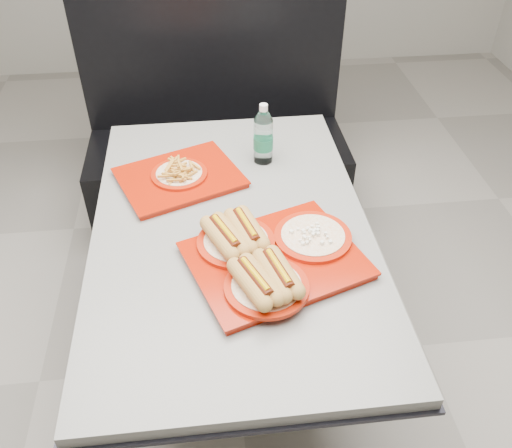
{
  "coord_description": "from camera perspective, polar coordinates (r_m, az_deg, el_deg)",
  "views": [
    {
      "loc": [
        -0.07,
        -1.36,
        1.89
      ],
      "look_at": [
        0.07,
        -0.1,
        0.83
      ],
      "focal_mm": 38.0,
      "sensor_mm": 36.0,
      "label": 1
    }
  ],
  "objects": [
    {
      "name": "tray_far",
      "position": [
        1.98,
        -8.07,
        5.11
      ],
      "size": [
        0.51,
        0.45,
        0.08
      ],
      "rotation": [
        0.0,
        0.0,
        0.38
      ],
      "color": "#9C1604",
      "rests_on": "diner_table"
    },
    {
      "name": "tray_near",
      "position": [
        1.61,
        1.33,
        -3.36
      ],
      "size": [
        0.59,
        0.53,
        0.11
      ],
      "rotation": [
        0.0,
        0.0,
        0.34
      ],
      "color": "#9C1604",
      "rests_on": "diner_table"
    },
    {
      "name": "ground",
      "position": [
        2.33,
        -2.06,
        -14.4
      ],
      "size": [
        6.0,
        6.0,
        0.0
      ],
      "primitive_type": "plane",
      "color": "gray",
      "rests_on": "ground"
    },
    {
      "name": "booth_bench",
      "position": [
        2.87,
        -4.11,
        8.53
      ],
      "size": [
        1.3,
        0.57,
        1.35
      ],
      "color": "black",
      "rests_on": "ground"
    },
    {
      "name": "water_bottle",
      "position": [
        2.03,
        0.77,
        9.13
      ],
      "size": [
        0.07,
        0.07,
        0.24
      ],
      "rotation": [
        0.0,
        0.0,
        0.28
      ],
      "color": "silver",
      "rests_on": "diner_table"
    },
    {
      "name": "diner_table",
      "position": [
        1.89,
        -2.47,
        -3.96
      ],
      "size": [
        0.92,
        1.42,
        0.75
      ],
      "color": "black",
      "rests_on": "ground"
    }
  ]
}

